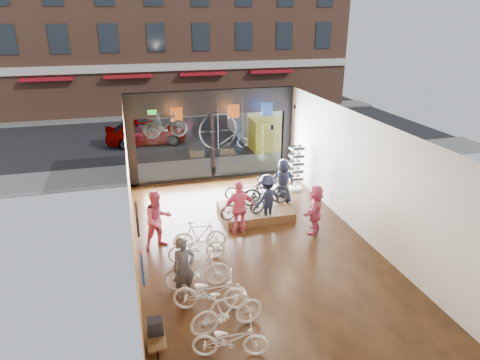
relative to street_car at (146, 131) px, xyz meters
name	(u,v)px	position (x,y,z in m)	size (l,w,h in m)	color
ground_plane	(253,246)	(2.44, -12.00, -0.75)	(7.00, 12.00, 0.04)	black
ceiling	(255,124)	(2.44, -12.00, 3.09)	(7.00, 12.00, 0.04)	black
wall_left	(130,201)	(-1.08, -12.00, 1.17)	(0.04, 12.00, 3.80)	#AE5F22
wall_right	(362,177)	(5.96, -12.00, 1.17)	(0.04, 12.00, 3.80)	beige
wall_back	(360,321)	(2.44, -18.02, 1.17)	(7.00, 0.04, 3.80)	beige
storefront	(212,136)	(2.44, -6.00, 1.17)	(7.00, 0.26, 3.80)	black
exit_sign	(152,112)	(0.04, -6.12, 2.32)	(0.35, 0.06, 0.18)	#198C26
street_road	(184,128)	(2.44, 3.00, -0.74)	(30.00, 18.00, 0.02)	black
sidewalk_near	(208,168)	(2.44, -4.80, -0.67)	(30.00, 2.40, 0.12)	slate
sidewalk_far	(175,114)	(2.44, 7.00, -0.67)	(30.00, 2.00, 0.12)	slate
opposite_building	(165,9)	(2.44, 9.50, 6.27)	(26.00, 5.00, 14.00)	brown
street_car	(146,131)	(0.00, 0.00, 0.00)	(1.71, 4.26, 1.45)	gray
box_truck	(259,119)	(6.11, -1.00, 0.51)	(2.09, 6.27, 2.47)	silver
floor_bike_0	(230,339)	(0.66, -16.24, -0.31)	(0.55, 1.59, 0.84)	silver
floor_bike_1	(227,311)	(0.77, -15.47, -0.21)	(0.49, 1.73, 1.04)	silver
floor_bike_2	(211,292)	(0.57, -14.66, -0.25)	(0.63, 1.82, 0.95)	silver
floor_bike_3	(197,270)	(0.39, -13.73, -0.20)	(0.49, 1.75, 1.05)	silver
floor_bike_4	(197,247)	(0.62, -12.40, -0.29)	(0.58, 1.66, 0.87)	silver
floor_bike_5	(200,236)	(0.81, -11.84, -0.25)	(0.45, 1.59, 0.96)	silver
display_platform	(255,211)	(3.11, -9.99, -0.58)	(2.40, 1.80, 0.30)	#4F381C
display_bike_left	(243,205)	(2.50, -10.60, 0.00)	(0.57, 1.63, 0.86)	black
display_bike_mid	(266,191)	(3.54, -9.91, 0.10)	(0.49, 1.75, 1.05)	black
display_bike_right	(247,190)	(2.98, -9.35, -0.01)	(0.55, 1.58, 0.83)	black
customer_0	(184,268)	(0.05, -13.98, 0.10)	(0.60, 0.39, 1.64)	#3F3F44
customer_1	(158,220)	(-0.34, -11.34, 0.19)	(0.89, 0.69, 1.82)	#CC4C72
customer_2	(240,208)	(2.24, -11.14, 0.17)	(1.05, 0.44, 1.79)	#CC4C72
customer_3	(267,199)	(3.34, -10.61, 0.13)	(1.11, 0.64, 1.72)	#161C33
customer_4	(283,181)	(4.43, -9.21, 0.12)	(0.83, 0.54, 1.70)	#161C33
customer_5	(315,209)	(4.61, -11.66, 0.09)	(1.50, 0.48, 1.62)	#CC4C72
sunglasses_rack	(296,168)	(5.39, -8.14, 0.19)	(0.54, 0.44, 1.83)	white
wall_merch	(145,294)	(-0.94, -15.50, 0.57)	(0.40, 2.40, 2.60)	navy
penny_farthing	(226,132)	(2.62, -7.76, 1.77)	(1.81, 0.06, 1.44)	black
hung_bike	(165,125)	(0.37, -7.80, 2.20)	(0.45, 1.58, 0.95)	black
jersey_left	(177,114)	(0.92, -6.80, 2.32)	(0.45, 0.03, 0.55)	#CC5919
jersey_mid	(234,111)	(3.18, -6.80, 2.32)	(0.45, 0.03, 0.55)	#CC5919
jersey_right	(267,109)	(4.57, -6.80, 2.32)	(0.45, 0.03, 0.55)	#1E3F99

